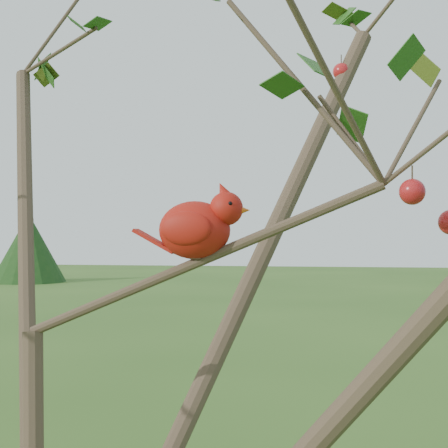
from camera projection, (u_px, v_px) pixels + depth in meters
crabapple_tree at (44, 234)px, 1.07m from camera, size 2.35×2.05×2.95m
cardinal at (199, 227)px, 1.14m from camera, size 0.20×0.11×0.14m
distant_trees at (214, 250)px, 25.60m from camera, size 40.78×9.33×3.06m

